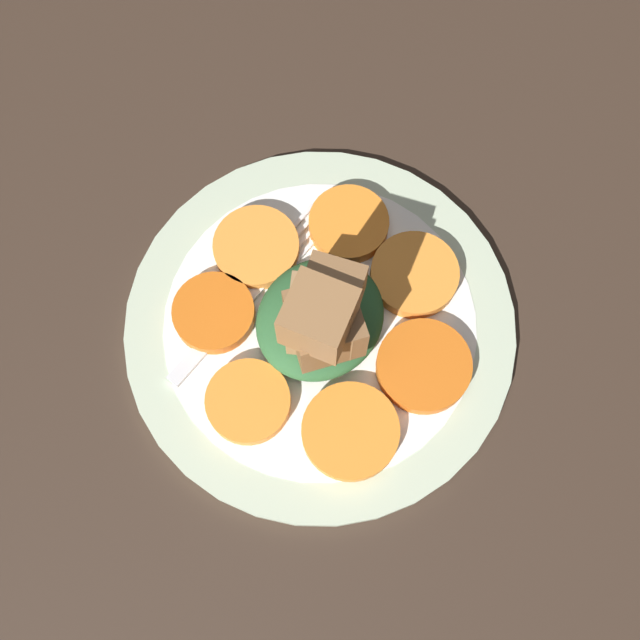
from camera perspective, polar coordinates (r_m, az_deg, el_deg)
name	(u,v)px	position (r cm, az deg, el deg)	size (l,w,h in cm)	color
table_slab	(320,332)	(62.70, 0.00, -0.89)	(120.00, 120.00, 2.00)	#38281E
plate	(320,326)	(61.26, 0.00, -0.46)	(29.79, 29.79, 1.05)	beige
carrot_slice_0	(349,224)	(63.09, 2.05, 6.84)	(6.28, 6.28, 1.28)	orange
carrot_slice_1	(256,247)	(62.43, -4.55, 5.17)	(6.67, 6.67, 1.28)	orange
carrot_slice_2	(214,313)	(60.84, -7.56, 0.51)	(6.20, 6.20, 1.28)	orange
carrot_slice_3	(250,403)	(58.67, -4.98, -5.93)	(6.21, 6.21, 1.28)	orange
carrot_slice_4	(350,431)	(58.09, 2.18, -7.92)	(7.08, 7.08, 1.28)	orange
carrot_slice_5	(424,366)	(59.60, 7.39, -3.27)	(7.05, 7.05, 1.28)	orange
carrot_slice_6	(414,275)	(61.80, 6.73, 3.23)	(6.77, 6.77, 1.28)	orange
center_pile	(322,316)	(56.38, 0.17, 0.25)	(10.10, 9.15, 11.13)	#2D6033
fork	(254,290)	(61.60, -4.73, 2.12)	(17.81, 2.47, 0.40)	silver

